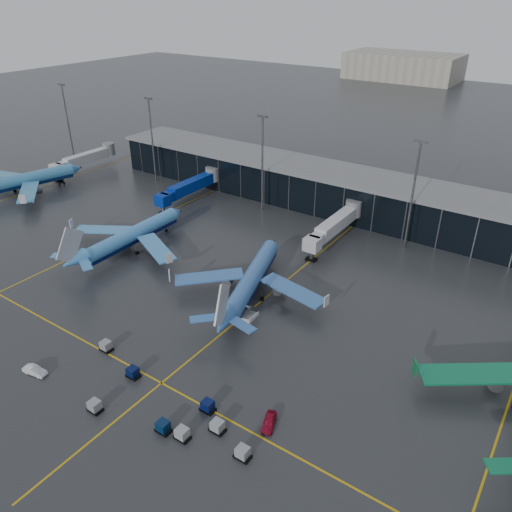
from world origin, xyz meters
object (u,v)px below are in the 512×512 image
Objects in this scene: airliner_klm_west at (20,173)px; airliner_klm_near at (252,269)px; baggage_carts at (165,406)px; airliner_arkefly at (132,226)px; service_van_red at (269,422)px; service_van_white at (35,371)px; mobile_airstair at (249,314)px.

airliner_klm_near is (86.51, -6.65, -0.54)m from airliner_klm_west.
airliner_klm_near is 1.09× the size of baggage_carts.
airliner_arkefly is at bearing 8.29° from airliner_klm_west.
service_van_red is at bearing -27.08° from airliner_arkefly.
airliner_arkefly is at bearing 161.78° from airliner_klm_near.
airliner_klm_west reaches higher than service_van_white.
airliner_klm_near is at bearing 119.86° from mobile_airstair.
baggage_carts is at bearing -94.71° from airliner_klm_near.
baggage_carts is at bearing -39.75° from airliner_arkefly.
mobile_airstair is 0.85× the size of service_van_red.
baggage_carts is 25.78m from mobile_airstair.
airliner_klm_west is at bearing 170.15° from mobile_airstair.
service_van_red is at bearing 23.93° from baggage_carts.
airliner_klm_west is 84.93m from service_van_white.
service_van_white is (71.69, -45.21, -5.52)m from airliner_klm_west.
baggage_carts is 8.33× the size of service_van_white.
mobile_airstair is (4.23, -6.99, -4.88)m from airliner_klm_near.
airliner_arkefly is at bearing 167.78° from mobile_airstair.
baggage_carts is 8.35× the size of service_van_red.
service_van_red is 1.00× the size of service_van_white.
service_van_red is (107.82, -33.07, -5.50)m from airliner_klm_west.
airliner_klm_west is 91.91m from mobile_airstair.
airliner_klm_west reaches higher than service_van_red.
service_van_white is (-36.13, -12.14, -0.02)m from service_van_red.
mobile_airstair is at bearing -76.52° from airliner_klm_near.
airliner_arkefly reaches higher than mobile_airstair.
airliner_arkefly reaches higher than baggage_carts.
service_van_red is at bearing -1.94° from airliner_klm_west.
airliner_klm_west is at bearing 157.36° from baggage_carts.
mobile_airstair reaches higher than baggage_carts.
service_van_red is (54.95, -26.75, -4.98)m from airliner_arkefly.
airliner_klm_west is 1.19× the size of baggage_carts.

